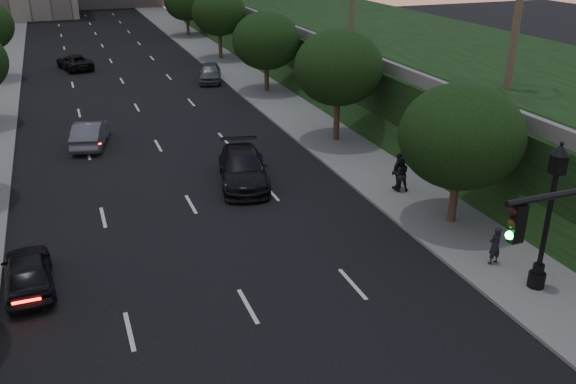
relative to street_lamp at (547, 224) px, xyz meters
name	(u,v)px	position (x,y,z in m)	size (l,w,h in m)	color
road_surface	(141,115)	(-9.98, 27.64, -2.62)	(16.00, 140.00, 0.02)	black
sidewalk_right	(279,101)	(0.27, 27.64, -2.56)	(4.50, 140.00, 0.15)	slate
embankment	(431,68)	(12.02, 25.64, -0.63)	(18.00, 90.00, 4.00)	black
parapet_wall	(331,44)	(3.52, 25.64, 1.72)	(0.35, 90.00, 0.70)	slate
tree_right_a	(461,136)	(0.32, 5.64, 1.39)	(5.20, 5.20, 6.24)	#38281C
tree_right_b	(338,68)	(0.32, 17.64, 1.88)	(5.20, 5.20, 6.74)	#38281C
tree_right_c	(266,41)	(0.32, 30.64, 1.39)	(5.20, 5.20, 6.24)	#38281C
tree_right_d	(219,12)	(0.32, 44.64, 1.88)	(5.20, 5.20, 6.74)	#38281C
tree_right_e	(186,2)	(0.32, 59.64, 1.39)	(5.20, 5.20, 6.24)	#38281C
street_lamp	(547,224)	(0.00, 0.00, 0.00)	(0.64, 0.64, 5.62)	black
sedan_near_left	(27,271)	(-16.98, 6.56, -1.93)	(1.67, 4.16, 1.42)	black
sedan_mid_left	(90,134)	(-13.68, 22.12, -1.87)	(1.61, 4.62, 1.52)	#56585D
sedan_far_left	(75,62)	(-13.41, 44.96, -1.95)	(2.27, 4.92, 1.37)	black
sedan_near_right	(243,168)	(-6.89, 13.28, -1.81)	(2.32, 5.71, 1.66)	black
sedan_far_right	(210,72)	(-2.98, 35.78, -1.86)	(1.83, 4.56, 1.55)	#515459
pedestrian_a	(495,245)	(-0.39, 1.91, -1.71)	(0.56, 0.37, 1.55)	black
pedestrian_b	(400,174)	(-0.12, 9.35, -1.61)	(0.85, 0.66, 1.75)	black
pedestrian_c	(399,171)	(-0.05, 9.61, -1.55)	(1.09, 0.46, 1.87)	black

